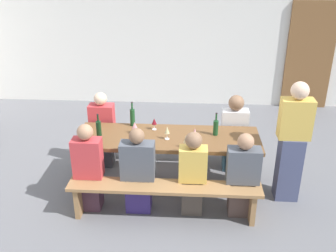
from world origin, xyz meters
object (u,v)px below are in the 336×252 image
Objects in this scene: wine_glass_2 at (135,125)px; wine_glass_1 at (167,130)px; seated_guest_near_0 at (89,169)px; seated_guest_far_0 at (103,132)px; wine_glass_0 at (154,122)px; wine_glass_4 at (186,139)px; bench_far at (171,140)px; seated_guest_near_2 at (193,175)px; standing_host at (292,144)px; wine_bottle_2 at (99,130)px; seated_guest_far_1 at (234,134)px; wine_bottle_0 at (216,127)px; seated_guest_near_1 at (138,173)px; tasting_table at (168,142)px; wine_bottle_1 at (132,117)px; wine_glass_3 at (195,132)px; bench_near at (164,192)px; seated_guest_near_3 at (242,177)px; wooden_door at (309,56)px.

wine_glass_1 is at bearing -17.67° from wine_glass_2.
seated_guest_near_0 is 1.00× the size of seated_guest_far_0.
wine_glass_0 is 0.66m from wine_glass_4.
bench_far is 2.12× the size of seated_guest_near_2.
seated_guest_near_0 is at bearing 8.49° from standing_host.
wine_bottle_2 is 0.75m from wine_glass_0.
seated_guest_near_2 is 0.94× the size of seated_guest_far_1.
wine_glass_4 is (-0.38, -0.38, 0.00)m from wine_bottle_0.
wine_bottle_0 is at bearing -56.64° from seated_guest_near_1.
tasting_table is 0.48m from wine_glass_2.
tasting_table is at bearing -31.99° from wine_bottle_1.
wine_bottle_0 is 1.90× the size of wine_glass_0.
standing_host is at bearing -2.52° from wine_glass_3.
seated_guest_near_0 is 2.50m from standing_host.
wine_glass_4 is (-0.11, -0.18, -0.01)m from wine_glass_3.
seated_guest_near_0 is 1.06× the size of seated_guest_near_2.
seated_guest_far_1 is (1.10, 0.33, -0.31)m from wine_glass_0.
seated_guest_near_3 is (0.92, 0.15, 0.14)m from bench_near.
wine_glass_0 is at bearing 25.84° from wine_bottle_2.
wine_glass_3 is at bearing -26.63° from wine_bottle_1.
wine_glass_0 is 0.97m from seated_guest_near_2.
bench_far is 13.81× the size of wine_glass_2.
wooden_door is 4.66m from seated_guest_near_1.
wine_bottle_2 is 1.32m from seated_guest_near_2.
seated_guest_near_3 is at bearing -90.00° from seated_guest_near_2.
wine_glass_2 is (-0.24, -0.14, 0.00)m from wine_glass_0.
bench_near is 1.99× the size of seated_guest_far_0.
seated_guest_near_0 reaches higher than wine_glass_2.
bench_far is 1.26m from seated_guest_near_2.
wine_glass_4 reaches higher than bench_far.
seated_guest_near_2 is at bearing -90.00° from seated_guest_near_0.
standing_host is (1.55, -0.09, -0.10)m from wine_glass_1.
seated_guest_near_1 is at bearing -157.26° from wine_glass_4.
wine_bottle_1 reaches higher than wine_glass_0.
seated_guest_far_0 is (-1.22, 0.82, -0.33)m from wine_glass_4.
wine_bottle_2 reaches higher than wine_glass_1.
wine_glass_0 is 0.91m from seated_guest_far_0.
wine_glass_4 reaches higher than tasting_table.
wine_bottle_2 is 0.47m from wine_glass_2.
wine_bottle_1 is 1.00× the size of wine_bottle_2.
seated_guest_near_3 is (0.92, -1.21, 0.14)m from bench_far.
wine_bottle_2 is at bearing 9.94° from seated_guest_far_0.
wine_bottle_2 is 2.09× the size of wine_glass_2.
wooden_door reaches higher than seated_guest_near_2.
wine_glass_4 is 0.16× the size of seated_guest_near_3.
wine_glass_2 reaches higher than wine_glass_0.
wine_bottle_2 is 0.86m from wine_glass_1.
wine_bottle_1 reaches higher than wine_glass_2.
bench_near is 1.67m from standing_host.
standing_host is (1.54, -0.84, 0.41)m from bench_far.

